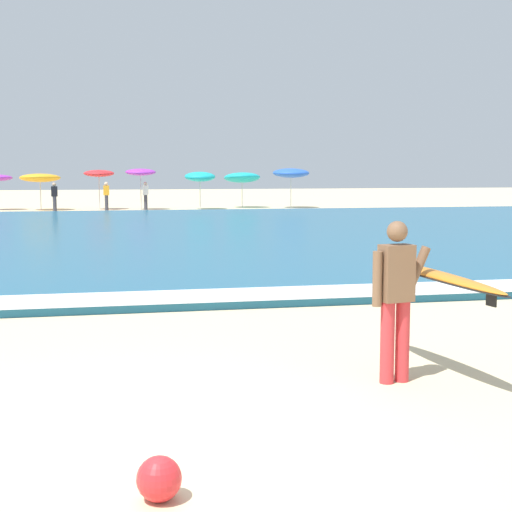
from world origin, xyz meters
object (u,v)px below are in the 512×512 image
at_px(beach_umbrella_3, 40,178).
at_px(beachgoer_near_row_right, 146,195).
at_px(beach_umbrella_8, 291,173).
at_px(beach_umbrella_5, 141,172).
at_px(beach_umbrella_6, 200,177).
at_px(beach_umbrella_7, 242,178).
at_px(beachgoer_near_row_mid, 106,195).
at_px(beachgoer_near_row_left, 54,196).
at_px(surfer_with_board, 414,286).
at_px(beach_ball, 159,479).
at_px(beach_umbrella_4, 99,173).

bearing_deg(beach_umbrella_3, beachgoer_near_row_right, -7.26).
relative_size(beach_umbrella_3, beach_umbrella_8, 0.95).
xyz_separation_m(beach_umbrella_5, beachgoer_near_row_right, (0.25, -0.13, -1.27)).
bearing_deg(beach_umbrella_6, beach_umbrella_8, 5.82).
distance_m(beach_umbrella_5, beachgoer_near_row_right, 1.31).
bearing_deg(beach_umbrella_7, beachgoer_near_row_mid, -170.52).
bearing_deg(beachgoer_near_row_left, beachgoer_near_row_mid, 27.52).
bearing_deg(beachgoer_near_row_mid, beach_umbrella_8, 2.46).
bearing_deg(surfer_with_board, beach_umbrella_8, 77.88).
relative_size(beach_umbrella_3, beachgoer_near_row_left, 1.43).
relative_size(beach_umbrella_5, beach_ball, 7.51).
distance_m(beach_umbrella_8, beachgoer_near_row_mid, 10.81).
bearing_deg(beach_umbrella_7, beach_ball, -101.30).
relative_size(surfer_with_board, beachgoer_near_row_left, 1.50).
relative_size(surfer_with_board, beach_umbrella_4, 1.04).
bearing_deg(surfer_with_board, beach_umbrella_5, 91.86).
height_order(beachgoer_near_row_left, beach_ball, beachgoer_near_row_left).
bearing_deg(beach_umbrella_7, beach_umbrella_5, -169.48).
relative_size(beach_umbrella_7, beachgoer_near_row_mid, 1.39).
bearing_deg(beach_umbrella_3, beach_umbrella_6, -5.87).
bearing_deg(beachgoer_near_row_mid, beach_umbrella_7, 9.48).
relative_size(beach_umbrella_7, beach_ball, 6.97).
bearing_deg(beach_umbrella_8, beachgoer_near_row_right, -177.43).
bearing_deg(beachgoer_near_row_right, surfer_with_board, -88.55).
bearing_deg(beach_umbrella_6, beachgoer_near_row_mid, 178.94).
bearing_deg(surfer_with_board, beachgoer_near_row_left, 99.72).
xyz_separation_m(surfer_with_board, beach_ball, (-2.90, -2.44, -0.87)).
height_order(surfer_with_board, beachgoer_near_row_mid, surfer_with_board).
xyz_separation_m(surfer_with_board, beach_umbrella_7, (4.88, 36.54, 0.76)).
distance_m(beach_umbrella_3, beachgoer_near_row_left, 2.58).
xyz_separation_m(beach_umbrella_5, beach_umbrella_7, (6.03, 1.12, -0.33)).
xyz_separation_m(beach_umbrella_4, beach_umbrella_5, (2.31, -0.73, 0.07)).
distance_m(beach_umbrella_4, beach_umbrella_7, 8.35).
bearing_deg(beachgoer_near_row_left, beach_umbrella_7, 14.42).
bearing_deg(surfer_with_board, beachgoer_near_row_right, 91.45).
bearing_deg(beachgoer_near_row_left, beach_umbrella_4, 45.24).
bearing_deg(beach_umbrella_5, beach_umbrella_4, 162.56).
bearing_deg(beachgoer_near_row_right, beach_ball, -93.04).
xyz_separation_m(beach_umbrella_7, beachgoer_near_row_mid, (-7.95, -1.33, -0.94)).
xyz_separation_m(beach_umbrella_3, beachgoer_near_row_mid, (3.61, -0.81, -0.96)).
bearing_deg(beach_umbrella_7, surfer_with_board, -97.61).
height_order(beach_umbrella_6, beach_umbrella_8, beach_umbrella_8).
xyz_separation_m(beach_umbrella_5, beach_umbrella_8, (8.81, 0.25, -0.06)).
bearing_deg(beach_umbrella_6, beach_umbrella_7, 27.83).
xyz_separation_m(beach_umbrella_4, beach_umbrella_7, (8.34, 0.39, -0.26)).
xyz_separation_m(beach_umbrella_4, beachgoer_near_row_mid, (0.39, -0.93, -1.20)).
height_order(beach_umbrella_4, beachgoer_near_row_right, beach_umbrella_4).
distance_m(beach_umbrella_8, beachgoer_near_row_left, 13.63).
height_order(surfer_with_board, beach_ball, surfer_with_board).
bearing_deg(beach_umbrella_3, beach_umbrella_8, -1.41).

